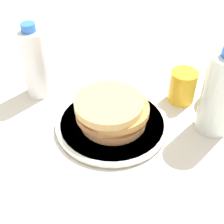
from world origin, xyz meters
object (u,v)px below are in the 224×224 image
pancake_stack (112,111)px  water_bottle_far (35,63)px  plate (112,123)px  water_bottle_near (220,94)px  juice_glass (182,86)px

pancake_stack → water_bottle_far: water_bottle_far is taller
plate → water_bottle_near: bearing=-161.9°
juice_glass → water_bottle_far: bearing=14.0°
water_bottle_near → water_bottle_far: water_bottle_near is taller
plate → water_bottle_near: (-0.21, -0.07, 0.08)m
pancake_stack → water_bottle_far: 0.22m
pancake_stack → water_bottle_near: bearing=-162.1°
water_bottle_far → pancake_stack: bearing=164.7°
plate → juice_glass: juice_glass is taller
water_bottle_near → water_bottle_far: bearing=1.4°
juice_glass → water_bottle_far: 0.35m
juice_glass → water_bottle_near: bearing=137.3°
pancake_stack → water_bottle_near: water_bottle_near is taller
water_bottle_near → juice_glass: bearing=-42.7°
plate → pancake_stack: (0.00, -0.00, 0.04)m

